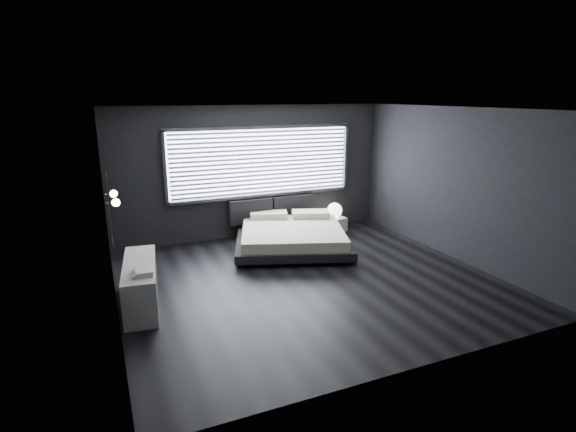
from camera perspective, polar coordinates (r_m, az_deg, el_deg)
name	(u,v)px	position (r m, az deg, el deg)	size (l,w,h in m)	color
room	(309,199)	(7.18, 2.69, 2.21)	(6.04, 6.00, 2.80)	black
window	(262,162)	(9.66, -3.27, 6.85)	(4.14, 0.09, 1.52)	white
headboard	(272,209)	(9.88, -2.01, 0.90)	(1.96, 0.16, 0.52)	black
sconce_near	(116,203)	(6.49, -21.05, 1.61)	(0.18, 0.11, 0.11)	silver
sconce_far	(113,194)	(7.08, -21.29, 2.65)	(0.18, 0.11, 0.11)	silver
wall_art_upper	(108,194)	(5.85, -21.88, 2.63)	(0.01, 0.48, 0.48)	#47474C
wall_art_lower	(111,226)	(6.21, -21.54, -1.15)	(0.01, 0.48, 0.48)	#47474C
bed	(292,235)	(9.04, 0.52, -2.48)	(2.79, 2.73, 0.57)	black
nightstand	(332,224)	(10.27, 5.65, -1.01)	(0.53, 0.44, 0.31)	white
orb_lamp	(335,210)	(10.19, 5.94, 0.73)	(0.33, 0.33, 0.33)	white
dresser	(141,284)	(7.00, -18.16, -8.20)	(0.64, 1.66, 0.65)	white
book_stack	(143,272)	(6.46, -17.89, -6.72)	(0.31, 0.38, 0.07)	silver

